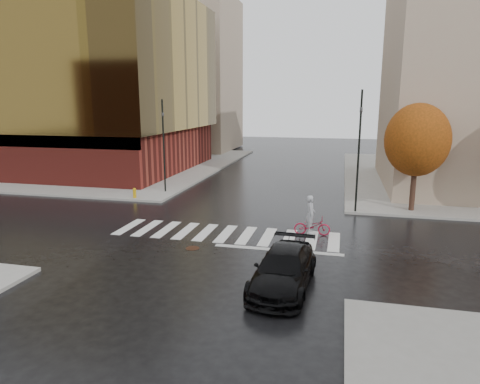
# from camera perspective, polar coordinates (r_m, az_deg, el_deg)

# --- Properties ---
(ground) EXTENTS (120.00, 120.00, 0.00)m
(ground) POSITION_cam_1_polar(r_m,az_deg,el_deg) (21.84, -2.27, -5.98)
(ground) COLOR black
(ground) RESTS_ON ground
(sidewalk_nw) EXTENTS (30.00, 30.00, 0.15)m
(sidewalk_nw) POSITION_cam_1_polar(r_m,az_deg,el_deg) (49.34, -19.43, 3.63)
(sidewalk_nw) COLOR gray
(sidewalk_nw) RESTS_ON ground
(crosswalk) EXTENTS (12.00, 3.00, 0.01)m
(crosswalk) POSITION_cam_1_polar(r_m,az_deg,el_deg) (22.29, -1.92, -5.59)
(crosswalk) COLOR silver
(crosswalk) RESTS_ON ground
(office_glass) EXTENTS (27.00, 19.00, 16.00)m
(office_glass) POSITION_cam_1_polar(r_m,az_deg,el_deg) (46.99, -23.22, 13.00)
(office_glass) COLOR maroon
(office_glass) RESTS_ON sidewalk_nw
(building_nw_far) EXTENTS (14.00, 12.00, 20.00)m
(building_nw_far) POSITION_cam_1_polar(r_m,az_deg,el_deg) (61.04, -7.59, 15.19)
(building_nw_far) COLOR tan
(building_nw_far) RESTS_ON sidewalk_nw
(tree_ne_a) EXTENTS (3.80, 3.80, 6.50)m
(tree_ne_a) POSITION_cam_1_polar(r_m,az_deg,el_deg) (27.80, 22.54, 6.41)
(tree_ne_a) COLOR black
(tree_ne_a) RESTS_ON sidewalk_ne
(sedan) EXTENTS (2.28, 5.02, 1.42)m
(sedan) POSITION_cam_1_polar(r_m,az_deg,el_deg) (16.02, 5.84, -10.22)
(sedan) COLOR black
(sedan) RESTS_ON ground
(cyclist) EXTENTS (1.87, 0.76, 2.08)m
(cyclist) POSITION_cam_1_polar(r_m,az_deg,el_deg) (22.21, 9.52, -3.92)
(cyclist) COLOR maroon
(cyclist) RESTS_ON ground
(traffic_light_nw) EXTENTS (0.17, 0.14, 6.71)m
(traffic_light_nw) POSITION_cam_1_polar(r_m,az_deg,el_deg) (31.74, -10.16, 6.75)
(traffic_light_nw) COLOR black
(traffic_light_nw) RESTS_ON sidewalk_nw
(traffic_light_ne) EXTENTS (0.19, 0.21, 7.25)m
(traffic_light_ne) POSITION_cam_1_polar(r_m,az_deg,el_deg) (26.40, 15.60, 6.23)
(traffic_light_ne) COLOR black
(traffic_light_ne) RESTS_ON sidewalk_ne
(fire_hydrant) EXTENTS (0.25, 0.25, 0.70)m
(fire_hydrant) POSITION_cam_1_polar(r_m,az_deg,el_deg) (30.53, -13.89, -0.04)
(fire_hydrant) COLOR #BD8D0B
(fire_hydrant) RESTS_ON sidewalk_nw
(manhole) EXTENTS (0.83, 0.83, 0.01)m
(manhole) POSITION_cam_1_polar(r_m,az_deg,el_deg) (20.30, -6.35, -7.46)
(manhole) COLOR #422517
(manhole) RESTS_ON ground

